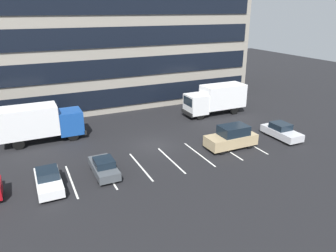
% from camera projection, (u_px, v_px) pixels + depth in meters
% --- Properties ---
extents(ground_plane, '(120.00, 120.00, 0.00)m').
position_uv_depth(ground_plane, '(155.00, 145.00, 30.83)').
color(ground_plane, black).
extents(office_building, '(38.76, 13.44, 21.60)m').
position_uv_depth(office_building, '(100.00, 21.00, 42.35)').
color(office_building, gray).
rests_on(office_building, ground_plane).
extents(lot_markings, '(16.94, 5.40, 0.01)m').
position_uv_depth(lot_markings, '(171.00, 160.00, 27.75)').
color(lot_markings, silver).
rests_on(lot_markings, ground_plane).
extents(box_truck_white, '(7.73, 2.56, 3.59)m').
position_uv_depth(box_truck_white, '(216.00, 98.00, 39.18)').
color(box_truck_white, white).
rests_on(box_truck_white, ground_plane).
extents(box_truck_blue, '(7.87, 2.60, 3.65)m').
position_uv_depth(box_truck_blue, '(39.00, 122.00, 30.93)').
color(box_truck_blue, '#194799').
rests_on(box_truck_blue, ground_plane).
extents(sedan_charcoal, '(1.64, 3.92, 1.40)m').
position_uv_depth(sedan_charcoal, '(104.00, 167.00, 25.12)').
color(sedan_charcoal, '#474C51').
rests_on(sedan_charcoal, ground_plane).
extents(sedan_silver, '(1.78, 4.26, 1.53)m').
position_uv_depth(sedan_silver, '(281.00, 131.00, 32.24)').
color(sedan_silver, silver).
rests_on(sedan_silver, ground_plane).
extents(sedan_white, '(1.70, 4.07, 1.46)m').
position_uv_depth(sedan_white, '(48.00, 180.00, 23.13)').
color(sedan_white, white).
rests_on(sedan_white, ground_plane).
extents(suv_tan, '(4.80, 2.04, 2.17)m').
position_uv_depth(suv_tan, '(232.00, 137.00, 29.87)').
color(suv_tan, tan).
rests_on(suv_tan, ground_plane).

